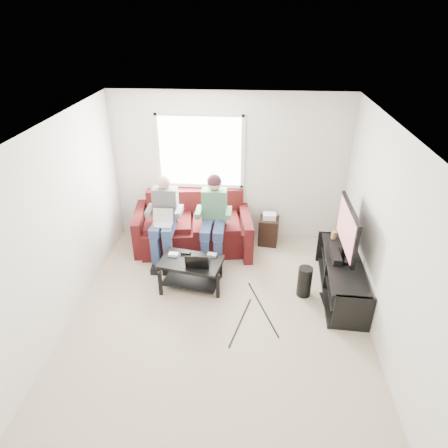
# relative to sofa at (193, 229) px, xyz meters

# --- Properties ---
(floor) EXTENTS (4.50, 4.50, 0.00)m
(floor) POSITION_rel_sofa_xyz_m (0.60, -1.80, -0.34)
(floor) COLOR tan
(floor) RESTS_ON ground
(ceiling) EXTENTS (4.50, 4.50, 0.00)m
(ceiling) POSITION_rel_sofa_xyz_m (0.60, -1.80, 2.26)
(ceiling) COLOR white
(ceiling) RESTS_ON wall_back
(wall_back) EXTENTS (4.50, 0.00, 4.50)m
(wall_back) POSITION_rel_sofa_xyz_m (0.60, 0.45, 0.96)
(wall_back) COLOR silver
(wall_back) RESTS_ON floor
(wall_front) EXTENTS (4.50, 0.00, 4.50)m
(wall_front) POSITION_rel_sofa_xyz_m (0.60, -4.05, 0.96)
(wall_front) COLOR silver
(wall_front) RESTS_ON floor
(wall_left) EXTENTS (0.00, 4.50, 4.50)m
(wall_left) POSITION_rel_sofa_xyz_m (-1.40, -1.80, 0.96)
(wall_left) COLOR silver
(wall_left) RESTS_ON floor
(wall_right) EXTENTS (0.00, 4.50, 4.50)m
(wall_right) POSITION_rel_sofa_xyz_m (2.60, -1.80, 0.96)
(wall_right) COLOR silver
(wall_right) RESTS_ON floor
(window) EXTENTS (1.48, 0.04, 1.28)m
(window) POSITION_rel_sofa_xyz_m (0.10, 0.43, 1.26)
(window) COLOR white
(window) RESTS_ON wall_back
(sofa) EXTENTS (2.12, 1.17, 0.94)m
(sofa) POSITION_rel_sofa_xyz_m (0.00, 0.00, 0.00)
(sofa) COLOR #491213
(sofa) RESTS_ON floor
(person_left) EXTENTS (0.40, 0.70, 1.39)m
(person_left) POSITION_rel_sofa_xyz_m (-0.40, -0.37, 0.43)
(person_left) COLOR navy
(person_left) RESTS_ON sofa
(person_right) EXTENTS (0.40, 0.71, 1.44)m
(person_right) POSITION_rel_sofa_xyz_m (0.40, -0.35, 0.49)
(person_right) COLOR navy
(person_right) RESTS_ON sofa
(laptop_silver) EXTENTS (0.32, 0.22, 0.24)m
(laptop_silver) POSITION_rel_sofa_xyz_m (-0.40, -0.53, 0.42)
(laptop_silver) COLOR silver
(laptop_silver) RESTS_ON person_left
(coffee_table) EXTENTS (0.99, 0.72, 0.45)m
(coffee_table) POSITION_rel_sofa_xyz_m (0.13, -1.15, -0.01)
(coffee_table) COLOR black
(coffee_table) RESTS_ON floor
(laptop_black) EXTENTS (0.38, 0.30, 0.24)m
(laptop_black) POSITION_rel_sofa_xyz_m (0.25, -1.23, 0.23)
(laptop_black) COLOR black
(laptop_black) RESTS_ON coffee_table
(controller_a) EXTENTS (0.15, 0.10, 0.04)m
(controller_a) POSITION_rel_sofa_xyz_m (-0.15, -1.03, 0.13)
(controller_a) COLOR silver
(controller_a) RESTS_ON coffee_table
(controller_b) EXTENTS (0.15, 0.10, 0.04)m
(controller_b) POSITION_rel_sofa_xyz_m (0.03, -0.97, 0.13)
(controller_b) COLOR black
(controller_b) RESTS_ON coffee_table
(controller_c) EXTENTS (0.15, 0.11, 0.04)m
(controller_c) POSITION_rel_sofa_xyz_m (0.43, -1.00, 0.13)
(controller_c) COLOR gray
(controller_c) RESTS_ON coffee_table
(tv_stand) EXTENTS (0.59, 1.68, 0.55)m
(tv_stand) POSITION_rel_sofa_xyz_m (2.35, -1.14, -0.10)
(tv_stand) COLOR black
(tv_stand) RESTS_ON floor
(tv) EXTENTS (0.12, 1.10, 0.81)m
(tv) POSITION_rel_sofa_xyz_m (2.35, -1.04, 0.67)
(tv) COLOR black
(tv) RESTS_ON tv_stand
(soundbar) EXTENTS (0.12, 0.50, 0.10)m
(soundbar) POSITION_rel_sofa_xyz_m (2.23, -1.04, 0.26)
(soundbar) COLOR black
(soundbar) RESTS_ON tv_stand
(drink_cup) EXTENTS (0.08, 0.08, 0.12)m
(drink_cup) POSITION_rel_sofa_xyz_m (2.30, -0.51, 0.27)
(drink_cup) COLOR #B0824C
(drink_cup) RESTS_ON tv_stand
(console_white) EXTENTS (0.30, 0.22, 0.06)m
(console_white) POSITION_rel_sofa_xyz_m (2.35, -1.54, -0.02)
(console_white) COLOR silver
(console_white) RESTS_ON tv_stand
(console_grey) EXTENTS (0.34, 0.26, 0.08)m
(console_grey) POSITION_rel_sofa_xyz_m (2.35, -0.84, -0.01)
(console_grey) COLOR gray
(console_grey) RESTS_ON tv_stand
(console_black) EXTENTS (0.38, 0.30, 0.07)m
(console_black) POSITION_rel_sofa_xyz_m (2.35, -1.19, -0.02)
(console_black) COLOR black
(console_black) RESTS_ON tv_stand
(subwoofer) EXTENTS (0.21, 0.21, 0.47)m
(subwoofer) POSITION_rel_sofa_xyz_m (1.81, -1.24, -0.11)
(subwoofer) COLOR black
(subwoofer) RESTS_ON floor
(keyboard_floor) EXTENTS (0.19, 0.47, 0.03)m
(keyboard_floor) POSITION_rel_sofa_xyz_m (2.14, -1.42, -0.33)
(keyboard_floor) COLOR black
(keyboard_floor) RESTS_ON floor
(end_table) EXTENTS (0.33, 0.33, 0.59)m
(end_table) POSITION_rel_sofa_xyz_m (1.32, 0.19, -0.08)
(end_table) COLOR black
(end_table) RESTS_ON floor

